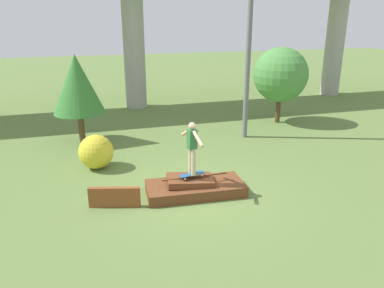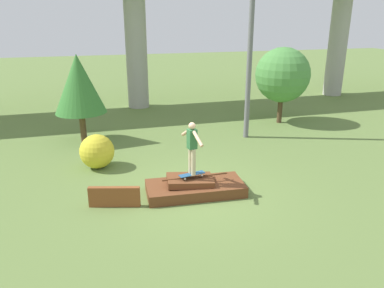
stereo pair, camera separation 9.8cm
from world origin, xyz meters
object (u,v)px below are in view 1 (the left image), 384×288
(skater, at_px, (192,145))
(bush_yellow_flowering, at_px, (96,152))
(tree_behind_right, at_px, (281,75))
(skateboard, at_px, (192,174))
(tree_behind_left, at_px, (77,84))
(utility_pole, at_px, (249,38))

(skater, relative_size, bush_yellow_flowering, 1.31)
(skater, relative_size, tree_behind_right, 0.43)
(skateboard, bearing_deg, tree_behind_left, 116.77)
(skater, xyz_separation_m, tree_behind_left, (-2.82, 5.58, 0.81))
(bush_yellow_flowering, bearing_deg, skateboard, -48.35)
(bush_yellow_flowering, bearing_deg, tree_behind_left, 98.10)
(skateboard, relative_size, utility_pole, 0.10)
(skateboard, xyz_separation_m, utility_pole, (3.52, 4.39, 3.30))
(tree_behind_left, bearing_deg, skater, -63.23)
(skater, bearing_deg, skateboard, -165.96)
(skateboard, bearing_deg, tree_behind_right, 45.47)
(tree_behind_right, bearing_deg, tree_behind_left, -177.36)
(skater, relative_size, tree_behind_left, 0.43)
(tree_behind_left, bearing_deg, bush_yellow_flowering, -81.90)
(skateboard, xyz_separation_m, bush_yellow_flowering, (-2.41, 2.71, -0.05))
(utility_pole, xyz_separation_m, tree_behind_right, (2.36, 1.60, -1.71))
(utility_pole, xyz_separation_m, tree_behind_left, (-6.34, 1.20, -1.64))
(utility_pole, bearing_deg, tree_behind_left, 169.30)
(utility_pole, distance_m, tree_behind_right, 3.33)
(skateboard, xyz_separation_m, skater, (0.00, 0.00, 0.84))
(utility_pole, bearing_deg, bush_yellow_flowering, -164.20)
(skateboard, distance_m, utility_pole, 6.52)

